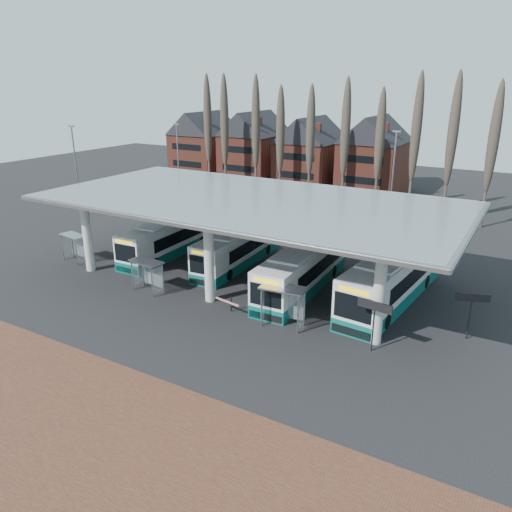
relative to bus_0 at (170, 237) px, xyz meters
The scene contains 18 objects.
ground 12.88m from the bus_0, 45.52° to the right, with size 140.00×140.00×0.00m, color black.
brick_strip 23.00m from the bus_0, 67.01° to the right, with size 70.00×10.00×0.03m, color brown.
station_canopy 9.95m from the bus_0, ahead, with size 32.00×16.00×6.34m.
poplar_row 26.51m from the bus_0, 69.42° to the left, with size 45.10×1.10×14.50m.
townhouse_row 35.80m from the bus_0, 101.01° to the left, with size 36.80×10.30×12.25m.
lamp_post_a 16.18m from the bus_0, 125.07° to the left, with size 0.80×0.16×10.17m.
lamp_post_b 22.87m from the bus_0, 48.43° to the left, with size 0.80×0.16×10.17m.
lamp_post_d 18.13m from the bus_0, 164.04° to the left, with size 0.80×0.16×10.17m.
bus_0 is the anchor object (origin of this frame).
bus_1 6.77m from the bus_0, ahead, with size 3.05×11.53×3.17m.
bus_2 13.85m from the bus_0, ahead, with size 2.99×12.15×3.35m.
bus_3 20.11m from the bus_0, ahead, with size 3.95×13.26×3.63m.
shelter_0 8.10m from the bus_0, 136.63° to the right, with size 2.68×1.63×2.34m.
shelter_1 8.46m from the bus_0, 61.55° to the right, with size 2.72×1.61×2.39m.
shelter_2 16.87m from the bus_0, 25.83° to the right, with size 2.99×1.71×2.66m.
info_sign_0 22.46m from the bus_0, 20.01° to the right, with size 2.09×0.41×3.12m.
info_sign_1 25.88m from the bus_0, ahead, with size 1.92×0.80×2.99m.
barrier 13.62m from the bus_0, 34.55° to the right, with size 2.05×0.74×1.03m.
Camera 1 is at (19.09, -23.94, 14.86)m, focal length 35.00 mm.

